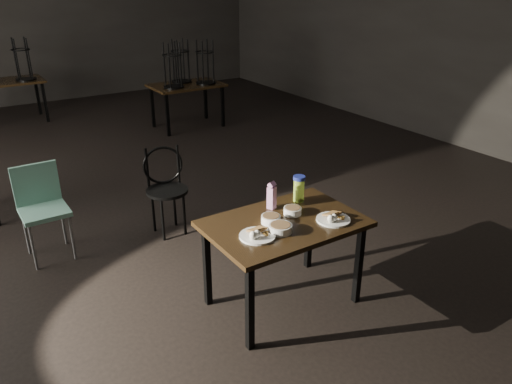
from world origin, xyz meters
TOP-DOWN VIEW (x-y plane):
  - main_table at (0.30, -2.39)m, footprint 1.20×0.80m
  - plate_left at (-0.01, -2.48)m, footprint 0.27×0.27m
  - plate_right at (0.63, -2.58)m, footprint 0.27×0.27m
  - bowl_near at (0.20, -2.35)m, footprint 0.15×0.15m
  - bowl_far at (0.43, -2.32)m, footprint 0.14×0.14m
  - bowl_big at (0.18, -2.51)m, footprint 0.17×0.17m
  - juice_carton at (0.35, -2.14)m, footprint 0.07×0.07m
  - water_bottle at (0.63, -2.14)m, footprint 0.12×0.12m
  - spoon at (0.76, -2.52)m, footprint 0.06×0.19m
  - bentwood_chair at (0.04, -0.70)m, footprint 0.46×0.45m
  - school_chair at (-1.13, -0.51)m, footprint 0.42×0.42m
  - bg_table_right at (1.91, 2.67)m, footprint 1.20×0.80m
  - bg_table_far at (-0.62, 4.66)m, footprint 1.20×0.80m

SIDE VIEW (x-z plane):
  - bentwood_chair at x=0.04m, z-range 0.08..0.98m
  - school_chair at x=-1.13m, z-range 0.09..0.98m
  - main_table at x=0.30m, z-range 0.30..1.05m
  - bg_table_far at x=-0.62m, z-range 0.01..1.49m
  - spoon at x=0.76m, z-range 0.75..0.76m
  - plate_right at x=0.63m, z-range 0.73..0.82m
  - plate_left at x=-0.01m, z-range 0.73..0.82m
  - bg_table_right at x=1.91m, z-range 0.04..1.52m
  - bowl_far at x=0.43m, z-range 0.75..0.81m
  - bowl_near at x=0.20m, z-range 0.75..0.81m
  - bowl_big at x=0.18m, z-range 0.75..0.81m
  - juice_carton at x=0.35m, z-range 0.74..0.97m
  - water_bottle at x=0.63m, z-range 0.75..0.98m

